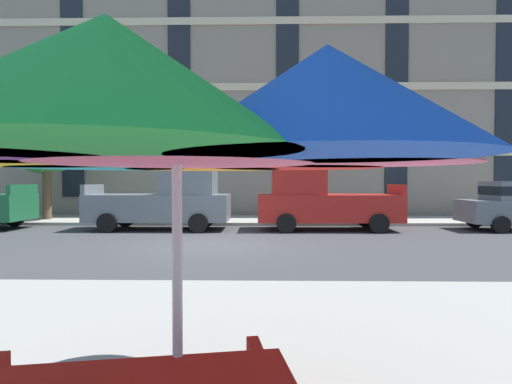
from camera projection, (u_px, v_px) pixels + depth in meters
name	position (u px, v px, depth m)	size (l,w,h in m)	color
ground_plane	(209.00, 246.00, 11.46)	(120.00, 120.00, 0.00)	#38383A
sidewalk_far	(230.00, 220.00, 18.25)	(56.00, 3.60, 0.12)	#9E998E
apartment_building	(240.00, 58.00, 26.18)	(42.49, 12.08, 19.20)	gray
pickup_gray	(166.00, 202.00, 15.17)	(5.10, 2.12, 2.20)	slate
pickup_red	(322.00, 202.00, 15.06)	(5.10, 2.12, 2.20)	#B21E19
street_tree_left	(48.00, 136.00, 18.09)	(3.38, 3.61, 5.64)	brown
patio_umbrella	(177.00, 125.00, 2.39)	(3.40, 3.40, 2.41)	silver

